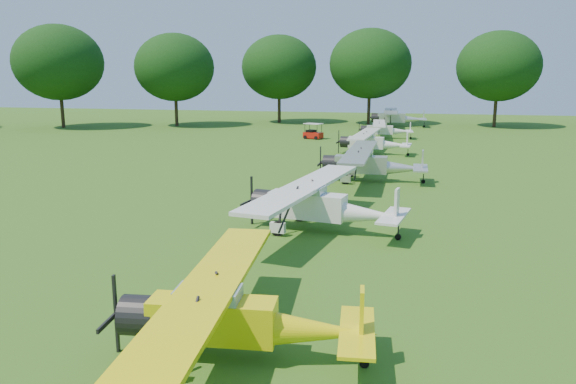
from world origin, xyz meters
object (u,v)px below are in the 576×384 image
(golf_cart, at_px, (313,134))
(aircraft_6, at_px, (384,129))
(aircraft_2, at_px, (232,314))
(aircraft_5, at_px, (372,141))
(aircraft_4, at_px, (369,162))
(aircraft_7, at_px, (396,116))
(aircraft_3, at_px, (319,202))

(golf_cart, bearing_deg, aircraft_6, 35.75)
(aircraft_2, height_order, aircraft_5, aircraft_2)
(aircraft_2, relative_size, golf_cart, 4.70)
(aircraft_2, relative_size, aircraft_6, 1.12)
(golf_cart, bearing_deg, aircraft_2, -62.05)
(aircraft_6, bearing_deg, aircraft_5, -95.46)
(aircraft_6, distance_m, golf_cart, 7.68)
(aircraft_6, height_order, golf_cart, aircraft_6)
(aircraft_4, height_order, golf_cart, aircraft_4)
(golf_cart, bearing_deg, aircraft_7, 83.28)
(aircraft_5, bearing_deg, aircraft_4, -82.51)
(aircraft_5, bearing_deg, aircraft_7, 91.37)
(aircraft_2, xyz_separation_m, aircraft_3, (0.12, 11.69, 0.13))
(aircraft_7, relative_size, golf_cart, 5.38)
(aircraft_3, height_order, golf_cart, aircraft_3)
(aircraft_5, height_order, golf_cart, aircraft_5)
(aircraft_2, height_order, aircraft_7, aircraft_7)
(aircraft_3, height_order, aircraft_6, aircraft_3)
(aircraft_5, relative_size, aircraft_7, 0.85)
(aircraft_3, xyz_separation_m, golf_cart, (-6.67, 35.36, -0.76))
(aircraft_3, relative_size, aircraft_6, 1.24)
(aircraft_7, bearing_deg, aircraft_6, -95.51)
(aircraft_3, xyz_separation_m, aircraft_5, (0.36, 24.97, -0.15))
(aircraft_6, height_order, aircraft_7, aircraft_7)
(aircraft_3, distance_m, aircraft_6, 37.44)
(aircraft_5, xyz_separation_m, golf_cart, (-7.03, 10.39, -0.61))
(aircraft_4, relative_size, aircraft_7, 0.94)
(aircraft_6, relative_size, aircraft_7, 0.78)
(aircraft_2, bearing_deg, aircraft_6, 83.73)
(aircraft_5, bearing_deg, golf_cart, 127.81)
(aircraft_3, height_order, aircraft_5, aircraft_3)
(aircraft_7, distance_m, golf_cart, 18.06)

